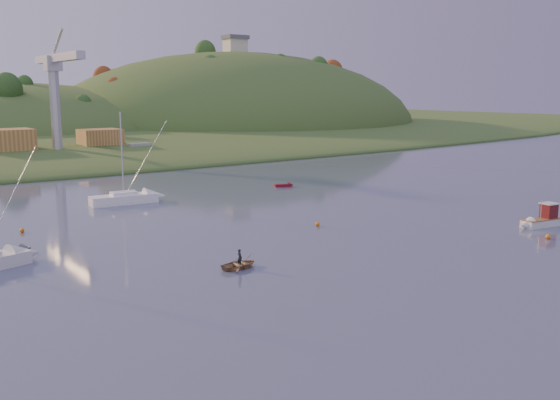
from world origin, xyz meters
TOP-DOWN VIEW (x-y plane):
  - shore_slope at (0.00, 165.00)m, footprint 640.00×150.00m
  - hill_center at (10.00, 210.00)m, footprint 140.00×120.00m
  - hill_right at (95.00, 195.00)m, footprint 150.00×130.00m
  - hilltop_house at (95.00, 195.00)m, footprint 9.00×7.00m
  - wharf at (5.00, 122.00)m, footprint 42.00×16.00m
  - shed_west at (-8.00, 123.00)m, footprint 11.00×8.00m
  - shed_east at (13.00, 124.00)m, footprint 9.00×7.00m
  - dock_crane at (2.00, 118.39)m, footprint 3.20×28.00m
  - fishing_boat at (25.55, 20.76)m, footprint 5.66×2.48m
  - sailboat_far at (-6.64, 62.48)m, footprint 9.21×3.56m
  - canoe at (-10.75, 26.66)m, footprint 3.51×2.59m
  - paddler at (-10.75, 26.66)m, footprint 0.38×0.55m
  - red_tender at (20.52, 61.69)m, footprint 3.32×2.15m
  - grey_dinghy at (-24.84, 43.39)m, footprint 3.27×2.59m
  - work_vessel at (19.77, 118.00)m, footprint 13.09×6.32m
  - buoy_0 at (21.07, 16.83)m, footprint 0.50×0.50m
  - buoy_1 at (5.59, 35.80)m, footprint 0.50×0.50m
  - buoy_3 at (-22.49, 52.32)m, footprint 0.50×0.50m

SIDE VIEW (x-z plane):
  - shore_slope at x=0.00m, z-range -3.50..3.50m
  - hill_center at x=10.00m, z-range -18.00..18.00m
  - hill_right at x=95.00m, z-range -30.00..30.00m
  - red_tender at x=20.52m, z-range -0.31..0.76m
  - grey_dinghy at x=-24.84m, z-range -0.34..0.82m
  - buoy_0 at x=21.07m, z-range 0.00..0.50m
  - buoy_1 at x=5.59m, z-range 0.00..0.50m
  - buoy_3 at x=-22.49m, z-range 0.00..0.50m
  - canoe at x=-10.75m, z-range 0.00..0.70m
  - paddler at x=-10.75m, z-range 0.00..1.46m
  - fishing_boat at x=25.55m, z-range -0.97..2.52m
  - sailboat_far at x=-6.64m, z-range -5.44..7.03m
  - work_vessel at x=19.77m, z-range -0.46..2.77m
  - wharf at x=5.00m, z-range 0.00..2.40m
  - shed_east at x=13.00m, z-range 2.40..6.40m
  - shed_west at x=-8.00m, z-range 2.40..7.20m
  - dock_crane at x=2.00m, z-range 7.02..27.32m
  - hilltop_house at x=95.00m, z-range 30.18..36.63m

